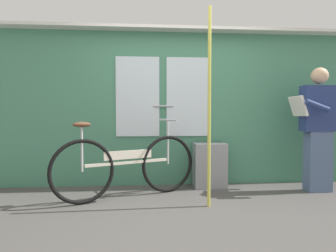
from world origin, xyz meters
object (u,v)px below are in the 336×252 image
at_px(bicycle_near_door, 128,166).
at_px(trash_bin_by_wall, 210,165).
at_px(passenger_reading_newspaper, 318,126).
at_px(handrail_pole, 209,107).

distance_m(bicycle_near_door, trash_bin_by_wall, 1.18).
xyz_separation_m(passenger_reading_newspaper, trash_bin_by_wall, (-1.34, 0.32, -0.54)).
distance_m(bicycle_near_door, handrail_pole, 1.19).
xyz_separation_m(bicycle_near_door, trash_bin_by_wall, (1.09, 0.44, -0.09)).
bearing_deg(passenger_reading_newspaper, handrail_pole, 19.33).
xyz_separation_m(trash_bin_by_wall, handrail_pole, (-0.20, -0.84, 0.77)).
bearing_deg(bicycle_near_door, trash_bin_by_wall, -2.38).
height_order(bicycle_near_door, trash_bin_by_wall, bicycle_near_door).
height_order(bicycle_near_door, passenger_reading_newspaper, passenger_reading_newspaper).
xyz_separation_m(bicycle_near_door, passenger_reading_newspaper, (2.43, 0.12, 0.45)).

